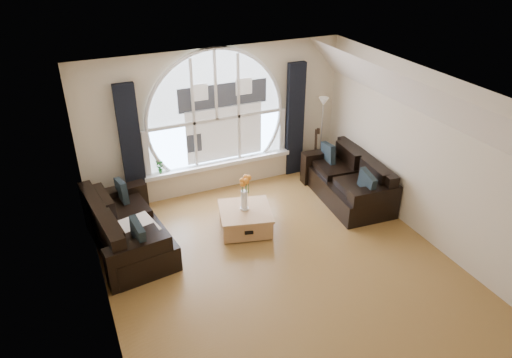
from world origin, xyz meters
name	(u,v)px	position (x,y,z in m)	size (l,w,h in m)	color
ground	(280,265)	(0.00, 0.00, 0.00)	(5.00, 5.50, 0.01)	brown
ceiling	(285,95)	(0.00, 0.00, 2.70)	(5.00, 5.50, 0.01)	silver
wall_back	(216,121)	(0.00, 2.75, 1.35)	(5.00, 0.01, 2.70)	beige
wall_front	(415,324)	(0.00, -2.75, 1.35)	(5.00, 0.01, 2.70)	beige
wall_left	(96,230)	(-2.50, 0.00, 1.35)	(0.01, 5.50, 2.70)	beige
wall_right	(424,157)	(2.50, 0.00, 1.35)	(0.01, 5.50, 2.70)	beige
attic_slope	(420,98)	(2.20, 0.00, 2.35)	(0.92, 5.50, 0.72)	silver
arched_window	(216,107)	(0.00, 2.72, 1.62)	(2.60, 0.06, 2.15)	silver
window_sill	(219,164)	(0.00, 2.65, 0.51)	(2.90, 0.22, 0.08)	white
window_frame	(216,108)	(0.00, 2.69, 1.62)	(2.76, 0.08, 2.15)	white
neighbor_house	(224,113)	(0.15, 2.71, 1.50)	(1.70, 0.02, 1.50)	silver
curtain_left	(131,148)	(-1.60, 2.63, 1.15)	(0.35, 0.12, 2.30)	black
curtain_right	(295,120)	(1.60, 2.63, 1.15)	(0.35, 0.12, 2.30)	black
sofa_left	(128,227)	(-1.98, 1.36, 0.40)	(0.95, 1.91, 0.85)	black
sofa_right	(347,180)	(2.01, 1.27, 0.40)	(0.93, 1.86, 0.83)	black
coffee_chest	(245,218)	(-0.10, 1.11, 0.21)	(0.85, 0.85, 0.42)	#AD7C4B
throw_blanket	(137,228)	(-1.88, 1.12, 0.50)	(0.55, 0.55, 0.10)	silver
vase_flowers	(244,189)	(-0.10, 1.15, 0.77)	(0.24, 0.24, 0.70)	white
floor_lamp	(321,136)	(2.11, 2.45, 0.80)	(0.24, 0.24, 1.60)	#B2B2B2
guitar	(314,151)	(1.93, 2.39, 0.53)	(0.36, 0.24, 1.06)	brown
potted_plant	(160,166)	(-1.14, 2.65, 0.68)	(0.14, 0.10, 0.27)	#1E6023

